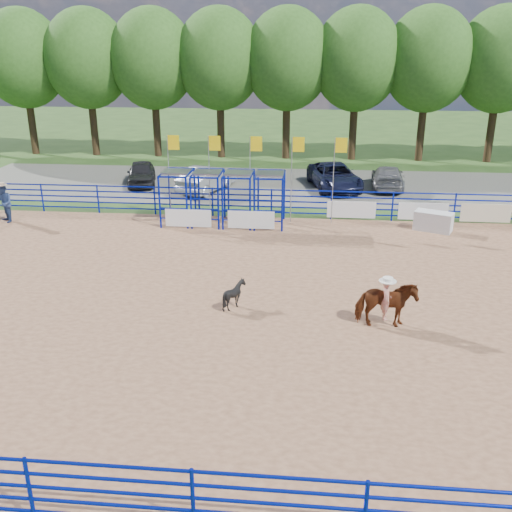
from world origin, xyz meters
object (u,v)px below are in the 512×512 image
at_px(car_b, 207,179).
at_px(car_d, 388,177).
at_px(spectator_cowboy, 4,203).
at_px(car_c, 334,176).
at_px(calf, 234,294).
at_px(horse_and_rider, 386,302).
at_px(car_a, 141,173).
at_px(announcer_table, 433,221).

distance_m(car_b, car_d, 10.98).
bearing_deg(spectator_cowboy, car_c, 27.31).
bearing_deg(car_c, calf, -115.19).
height_order(horse_and_rider, calf, horse_and_rider).
height_order(car_a, car_b, car_b).
xyz_separation_m(announcer_table, horse_and_rider, (-3.40, -10.07, 0.39)).
xyz_separation_m(car_b, car_d, (10.82, 1.85, -0.10)).
distance_m(car_a, car_b, 4.56).
bearing_deg(car_a, spectator_cowboy, -131.58).
height_order(announcer_table, horse_and_rider, horse_and_rider).
distance_m(spectator_cowboy, car_a, 9.57).
height_order(spectator_cowboy, car_a, spectator_cowboy).
bearing_deg(calf, car_d, -34.14).
distance_m(car_b, car_c, 7.70).
relative_size(calf, car_c, 0.17).
relative_size(horse_and_rider, calf, 2.44).
height_order(horse_and_rider, car_c, horse_and_rider).
bearing_deg(spectator_cowboy, horse_and_rider, -28.68).
xyz_separation_m(horse_and_rider, car_d, (2.27, 18.47, -0.20)).
distance_m(announcer_table, horse_and_rider, 10.64).
distance_m(car_a, car_c, 11.94).
relative_size(horse_and_rider, car_b, 0.50).
bearing_deg(car_b, car_d, -150.81).
bearing_deg(car_c, car_a, 167.56).
xyz_separation_m(announcer_table, car_c, (-4.37, 7.87, 0.29)).
height_order(car_a, car_d, car_a).
relative_size(horse_and_rider, car_a, 0.56).
xyz_separation_m(calf, car_a, (-8.07, 17.03, 0.22)).
xyz_separation_m(announcer_table, car_b, (-11.95, 6.55, 0.30)).
xyz_separation_m(car_a, car_d, (15.17, 0.51, -0.04)).
xyz_separation_m(car_a, car_b, (4.36, -1.34, 0.06)).
relative_size(car_a, car_d, 0.91).
bearing_deg(car_d, car_a, 6.07).
distance_m(horse_and_rider, calf, 4.94).
xyz_separation_m(car_b, car_c, (7.59, 1.32, -0.01)).
bearing_deg(car_d, horse_and_rider, 87.15).
distance_m(calf, spectator_cowboy, 15.15).
height_order(announcer_table, car_c, car_c).
bearing_deg(horse_and_rider, car_d, 83.00).
bearing_deg(car_a, horse_and_rider, -68.27).
bearing_deg(calf, horse_and_rider, -113.00).
bearing_deg(horse_and_rider, calf, 169.07).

